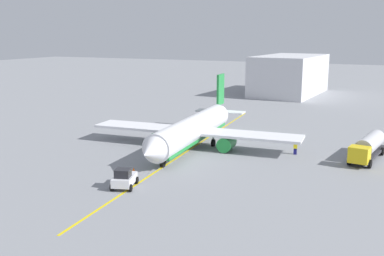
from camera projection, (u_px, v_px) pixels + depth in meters
ground_plane at (192, 148)px, 65.74m from camera, size 400.00×400.00×0.00m
airplane at (193, 130)px, 65.65m from camera, size 32.25×31.65×9.66m
fuel_tanker at (368, 146)px, 59.63m from camera, size 11.57×4.35×3.15m
pushback_tug at (124, 179)px, 48.73m from camera, size 4.02×3.19×2.20m
refueling_worker at (295, 149)px, 62.17m from camera, size 0.46×0.58×1.71m
safety_cone_nose at (134, 170)px, 54.05m from camera, size 0.57×0.57×0.63m
distant_hangar at (290, 75)px, 123.11m from camera, size 29.29×16.75×10.55m
taxi_line_marking at (192, 148)px, 65.74m from camera, size 62.28×4.28×0.01m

